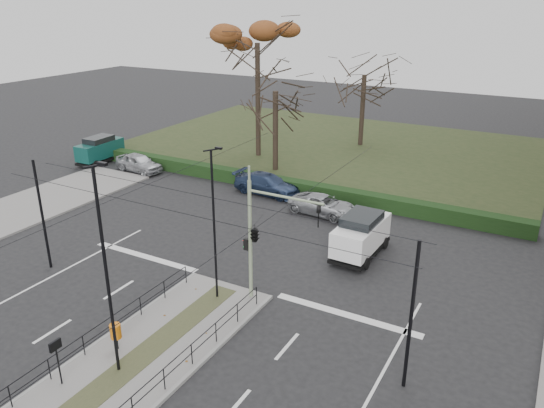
{
  "coord_description": "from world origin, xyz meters",
  "views": [
    {
      "loc": [
        13.03,
        -14.32,
        13.54
      ],
      "look_at": [
        0.39,
        8.47,
        3.32
      ],
      "focal_mm": 35.0,
      "sensor_mm": 36.0,
      "label": 1
    }
  ],
  "objects_px": {
    "streetlamp_median_near": "(107,272)",
    "parked_car_fourth": "(323,205)",
    "traffic_light": "(257,233)",
    "streetlamp_median_far": "(214,224)",
    "white_van": "(361,234)",
    "parked_car_first": "(139,163)",
    "parked_car_third": "(267,184)",
    "info_panel": "(56,350)",
    "bare_tree_near": "(276,97)",
    "litter_bin": "(116,332)",
    "green_van": "(100,149)",
    "rust_tree": "(257,43)",
    "bare_tree_center": "(364,80)"
  },
  "relations": [
    {
      "from": "streetlamp_median_near",
      "to": "streetlamp_median_far",
      "type": "xyz_separation_m",
      "value": [
        0.29,
        6.24,
        -0.48
      ]
    },
    {
      "from": "traffic_light",
      "to": "streetlamp_median_far",
      "type": "height_order",
      "value": "streetlamp_median_far"
    },
    {
      "from": "traffic_light",
      "to": "parked_car_third",
      "type": "relative_size",
      "value": 1.14
    },
    {
      "from": "streetlamp_median_far",
      "to": "parked_car_third",
      "type": "xyz_separation_m",
      "value": [
        -5.11,
        13.9,
        -3.18
      ]
    },
    {
      "from": "parked_car_third",
      "to": "rust_tree",
      "type": "height_order",
      "value": "rust_tree"
    },
    {
      "from": "parked_car_first",
      "to": "streetlamp_median_far",
      "type": "bearing_deg",
      "value": -121.39
    },
    {
      "from": "parked_car_first",
      "to": "parked_car_third",
      "type": "distance_m",
      "value": 11.92
    },
    {
      "from": "streetlamp_median_near",
      "to": "rust_tree",
      "type": "height_order",
      "value": "rust_tree"
    },
    {
      "from": "parked_car_fourth",
      "to": "streetlamp_median_far",
      "type": "bearing_deg",
      "value": -175.59
    },
    {
      "from": "traffic_light",
      "to": "bare_tree_near",
      "type": "distance_m",
      "value": 20.5
    },
    {
      "from": "traffic_light",
      "to": "white_van",
      "type": "bearing_deg",
      "value": 69.6
    },
    {
      "from": "info_panel",
      "to": "bare_tree_near",
      "type": "height_order",
      "value": "bare_tree_near"
    },
    {
      "from": "parked_car_first",
      "to": "rust_tree",
      "type": "bearing_deg",
      "value": -29.28
    },
    {
      "from": "traffic_light",
      "to": "info_panel",
      "type": "height_order",
      "value": "traffic_light"
    },
    {
      "from": "info_panel",
      "to": "white_van",
      "type": "bearing_deg",
      "value": 69.43
    },
    {
      "from": "bare_tree_near",
      "to": "white_van",
      "type": "bearing_deg",
      "value": -44.22
    },
    {
      "from": "parked_car_fourth",
      "to": "rust_tree",
      "type": "bearing_deg",
      "value": 52.21
    },
    {
      "from": "white_van",
      "to": "parked_car_fourth",
      "type": "bearing_deg",
      "value": 133.65
    },
    {
      "from": "parked_car_fourth",
      "to": "streetlamp_median_near",
      "type": "bearing_deg",
      "value": -176.41
    },
    {
      "from": "streetlamp_median_near",
      "to": "bare_tree_near",
      "type": "xyz_separation_m",
      "value": [
        -6.99,
        25.34,
        1.67
      ]
    },
    {
      "from": "traffic_light",
      "to": "parked_car_fourth",
      "type": "distance_m",
      "value": 11.9
    },
    {
      "from": "info_panel",
      "to": "bare_tree_center",
      "type": "height_order",
      "value": "bare_tree_center"
    },
    {
      "from": "litter_bin",
      "to": "rust_tree",
      "type": "distance_m",
      "value": 30.31
    },
    {
      "from": "info_panel",
      "to": "rust_tree",
      "type": "distance_m",
      "value": 32.39
    },
    {
      "from": "white_van",
      "to": "bare_tree_near",
      "type": "height_order",
      "value": "bare_tree_near"
    },
    {
      "from": "traffic_light",
      "to": "streetlamp_median_far",
      "type": "relative_size",
      "value": 0.79
    },
    {
      "from": "parked_car_third",
      "to": "litter_bin",
      "type": "bearing_deg",
      "value": -165.81
    },
    {
      "from": "parked_car_fourth",
      "to": "white_van",
      "type": "bearing_deg",
      "value": -131.68
    },
    {
      "from": "bare_tree_center",
      "to": "bare_tree_near",
      "type": "bearing_deg",
      "value": -107.35
    },
    {
      "from": "litter_bin",
      "to": "info_panel",
      "type": "relative_size",
      "value": 0.61
    },
    {
      "from": "streetlamp_median_near",
      "to": "white_van",
      "type": "xyz_separation_m",
      "value": [
        4.59,
        14.07,
        -3.15
      ]
    },
    {
      "from": "traffic_light",
      "to": "bare_tree_near",
      "type": "xyz_separation_m",
      "value": [
        -8.99,
        18.25,
        2.54
      ]
    },
    {
      "from": "streetlamp_median_near",
      "to": "streetlamp_median_far",
      "type": "bearing_deg",
      "value": 87.32
    },
    {
      "from": "info_panel",
      "to": "green_van",
      "type": "height_order",
      "value": "green_van"
    },
    {
      "from": "parked_car_first",
      "to": "parked_car_fourth",
      "type": "relative_size",
      "value": 0.95
    },
    {
      "from": "green_van",
      "to": "streetlamp_median_near",
      "type": "bearing_deg",
      "value": -42.99
    },
    {
      "from": "white_van",
      "to": "green_van",
      "type": "relative_size",
      "value": 1.02
    },
    {
      "from": "litter_bin",
      "to": "streetlamp_median_far",
      "type": "relative_size",
      "value": 0.15
    },
    {
      "from": "traffic_light",
      "to": "parked_car_fourth",
      "type": "relative_size",
      "value": 1.27
    },
    {
      "from": "parked_car_first",
      "to": "white_van",
      "type": "bearing_deg",
      "value": -97.83
    },
    {
      "from": "traffic_light",
      "to": "litter_bin",
      "type": "relative_size",
      "value": 5.08
    },
    {
      "from": "litter_bin",
      "to": "parked_car_fourth",
      "type": "relative_size",
      "value": 0.25
    },
    {
      "from": "parked_car_fourth",
      "to": "traffic_light",
      "type": "bearing_deg",
      "value": -167.1
    },
    {
      "from": "litter_bin",
      "to": "bare_tree_near",
      "type": "height_order",
      "value": "bare_tree_near"
    },
    {
      "from": "litter_bin",
      "to": "parked_car_first",
      "type": "bearing_deg",
      "value": 130.1
    },
    {
      "from": "white_van",
      "to": "bare_tree_center",
      "type": "distance_m",
      "value": 24.22
    },
    {
      "from": "streetlamp_median_near",
      "to": "parked_car_fourth",
      "type": "height_order",
      "value": "streetlamp_median_near"
    },
    {
      "from": "parked_car_fourth",
      "to": "white_van",
      "type": "xyz_separation_m",
      "value": [
        4.25,
        -4.45,
        0.62
      ]
    },
    {
      "from": "parked_car_first",
      "to": "bare_tree_center",
      "type": "height_order",
      "value": "bare_tree_center"
    },
    {
      "from": "info_panel",
      "to": "parked_car_third",
      "type": "distance_m",
      "value": 22.06
    }
  ]
}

